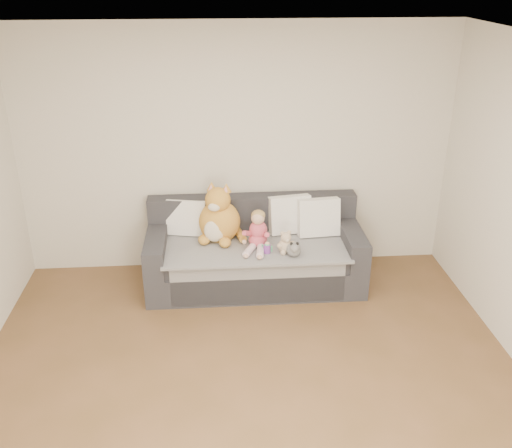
{
  "coord_description": "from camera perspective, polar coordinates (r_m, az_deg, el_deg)",
  "views": [
    {
      "loc": [
        -0.23,
        -3.19,
        3.08
      ],
      "look_at": [
        0.15,
        1.87,
        0.75
      ],
      "focal_mm": 40.0,
      "sensor_mm": 36.0,
      "label": 1
    }
  ],
  "objects": [
    {
      "name": "room_shell",
      "position": [
        4.03,
        -0.58,
        -1.53
      ],
      "size": [
        5.0,
        5.0,
        5.0
      ],
      "color": "brown",
      "rests_on": "ground"
    },
    {
      "name": "sofa",
      "position": [
        5.95,
        -0.14,
        -3.1
      ],
      "size": [
        2.2,
        0.94,
        0.85
      ],
      "color": "#26262A",
      "rests_on": "ground"
    },
    {
      "name": "cushion_left",
      "position": [
        6.0,
        -6.94,
        0.69
      ],
      "size": [
        0.44,
        0.27,
        0.39
      ],
      "rotation": [
        0.0,
        0.0,
        -0.21
      ],
      "color": "white",
      "rests_on": "sofa"
    },
    {
      "name": "cushion_right_back",
      "position": [
        6.0,
        3.41,
        0.95
      ],
      "size": [
        0.46,
        0.26,
        0.41
      ],
      "rotation": [
        0.0,
        0.0,
        0.16
      ],
      "color": "white",
      "rests_on": "sofa"
    },
    {
      "name": "cushion_right_front",
      "position": [
        5.96,
        6.28,
        0.68
      ],
      "size": [
        0.45,
        0.23,
        0.41
      ],
      "rotation": [
        0.0,
        0.0,
        0.09
      ],
      "color": "white",
      "rests_on": "sofa"
    },
    {
      "name": "toddler",
      "position": [
        5.66,
        0.15,
        -0.86
      ],
      "size": [
        0.27,
        0.41,
        0.4
      ],
      "rotation": [
        0.0,
        0.0,
        -0.26
      ],
      "color": "#C74653",
      "rests_on": "sofa"
    },
    {
      "name": "plush_cat",
      "position": [
        5.81,
        -3.71,
        0.54
      ],
      "size": [
        0.49,
        0.45,
        0.65
      ],
      "rotation": [
        0.0,
        0.0,
        -0.35
      ],
      "color": "#B97C29",
      "rests_on": "sofa"
    },
    {
      "name": "teddy_bear",
      "position": [
        5.6,
        2.99,
        -2.0
      ],
      "size": [
        0.18,
        0.15,
        0.24
      ],
      "rotation": [
        0.0,
        0.0,
        0.25
      ],
      "color": "tan",
      "rests_on": "sofa"
    },
    {
      "name": "plush_cow",
      "position": [
        5.55,
        3.78,
        -2.52
      ],
      "size": [
        0.14,
        0.22,
        0.18
      ],
      "rotation": [
        0.0,
        0.0,
        -0.05
      ],
      "color": "white",
      "rests_on": "sofa"
    },
    {
      "name": "sippy_cup",
      "position": [
        5.6,
        1.11,
        -2.34
      ],
      "size": [
        0.11,
        0.09,
        0.12
      ],
      "rotation": [
        0.0,
        0.0,
        -0.36
      ],
      "color": "purple",
      "rests_on": "sofa"
    }
  ]
}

